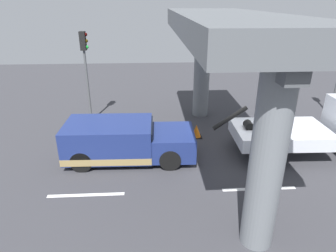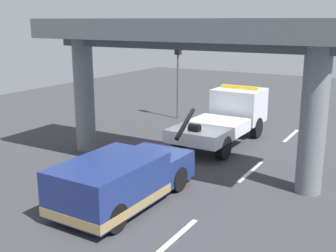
{
  "view_description": "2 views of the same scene",
  "coord_description": "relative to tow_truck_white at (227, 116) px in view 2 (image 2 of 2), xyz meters",
  "views": [
    {
      "loc": [
        -3.7,
        -10.91,
        6.13
      ],
      "look_at": [
        -3.03,
        0.37,
        1.25
      ],
      "focal_mm": 31.52,
      "sensor_mm": 36.0,
      "label": 1
    },
    {
      "loc": [
        -14.84,
        -7.48,
        5.62
      ],
      "look_at": [
        -0.49,
        0.87,
        1.47
      ],
      "focal_mm": 45.48,
      "sensor_mm": 36.0,
      "label": 2
    }
  ],
  "objects": [
    {
      "name": "tow_truck_white",
      "position": [
        0.0,
        0.0,
        0.0
      ],
      "size": [
        7.28,
        2.54,
        2.46
      ],
      "color": "silver",
      "rests_on": "ground"
    },
    {
      "name": "overpass_structure",
      "position": [
        -4.53,
        0.02,
        3.56
      ],
      "size": [
        3.6,
        11.65,
        5.67
      ],
      "color": "slate",
      "rests_on": "ground"
    },
    {
      "name": "lane_stripe_east",
      "position": [
        2.4,
        -2.48,
        -1.2
      ],
      "size": [
        2.6,
        0.16,
        0.01
      ],
      "primitive_type": "cube",
      "color": "silver",
      "rests_on": "ground"
    },
    {
      "name": "lane_stripe_west",
      "position": [
        -9.6,
        -2.48,
        -1.2
      ],
      "size": [
        2.6,
        0.16,
        0.01
      ],
      "primitive_type": "cube",
      "color": "silver",
      "rests_on": "ground"
    },
    {
      "name": "lane_stripe_mid",
      "position": [
        -3.6,
        -2.48,
        -1.2
      ],
      "size": [
        2.6,
        0.16,
        0.01
      ],
      "primitive_type": "cube",
      "color": "silver",
      "rests_on": "ground"
    },
    {
      "name": "traffic_cone_orange",
      "position": [
        -5.18,
        1.87,
        -0.91
      ],
      "size": [
        0.52,
        0.52,
        0.62
      ],
      "color": "orange",
      "rests_on": "ground"
    },
    {
      "name": "traffic_light_far",
      "position": [
        2.92,
        4.29,
        2.15
      ],
      "size": [
        0.39,
        0.32,
        4.61
      ],
      "color": "#515456",
      "rests_on": "ground"
    },
    {
      "name": "towed_van_green",
      "position": [
        -8.48,
        0.02,
        -0.42
      ],
      "size": [
        5.24,
        2.31,
        1.58
      ],
      "color": "navy",
      "rests_on": "ground"
    },
    {
      "name": "ground_plane",
      "position": [
        -3.6,
        0.02,
        -1.25
      ],
      "size": [
        60.0,
        40.0,
        0.1
      ],
      "primitive_type": "cube",
      "color": "#38383D"
    }
  ]
}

